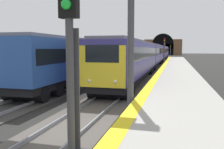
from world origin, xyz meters
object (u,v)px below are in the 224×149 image
object	(u,v)px
train_main_approaching	(156,53)
train_adjacent_platform	(123,54)
railway_signal_near	(70,58)
railway_signal_far	(170,49)
railway_signal_mid	(164,49)

from	to	relation	value
train_main_approaching	train_adjacent_platform	distance (m)	13.42
train_main_approaching	railway_signal_near	xyz separation A→B (m)	(-46.71, -1.78, 0.70)
train_adjacent_platform	railway_signal_far	size ratio (longest dim) A/B	11.76
railway_signal_mid	railway_signal_far	xyz separation A→B (m)	(55.86, 0.00, -0.09)
railway_signal_near	railway_signal_far	xyz separation A→B (m)	(98.17, 0.00, 0.02)
train_main_approaching	railway_signal_near	bearing A→B (deg)	2.25
train_main_approaching	train_adjacent_platform	size ratio (longest dim) A/B	1.39
train_adjacent_platform	railway_signal_mid	xyz separation A→B (m)	(8.27, -6.22, 0.73)
railway_signal_near	railway_signal_far	world-z (taller)	railway_signal_far
railway_signal_mid	railway_signal_far	bearing A→B (deg)	-180.00
train_adjacent_platform	railway_signal_mid	bearing A→B (deg)	-36.80
train_main_approaching	train_adjacent_platform	xyz separation A→B (m)	(-12.66, 4.44, 0.07)
railway_signal_near	railway_signal_mid	xyz separation A→B (m)	(42.32, 0.00, 0.10)
railway_signal_mid	railway_signal_far	world-z (taller)	railway_signal_mid
railway_signal_mid	railway_signal_near	bearing A→B (deg)	0.00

